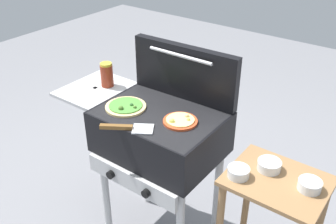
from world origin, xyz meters
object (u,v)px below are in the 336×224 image
at_px(sauce_jar, 107,75).
at_px(prep_table, 271,217).
at_px(topping_bowl_far, 269,166).
at_px(topping_bowl_middle, 238,172).
at_px(grill, 158,135).
at_px(pizza_cheese, 180,121).
at_px(spatula, 127,128).
at_px(pizza_veggie, 126,106).
at_px(topping_bowl_near, 310,185).

height_order(sauce_jar, prep_table, sauce_jar).
bearing_deg(topping_bowl_far, sauce_jar, 178.84).
distance_m(topping_bowl_far, topping_bowl_middle, 0.16).
distance_m(grill, pizza_cheese, 0.22).
bearing_deg(grill, topping_bowl_far, 4.37).
bearing_deg(topping_bowl_middle, sauce_jar, 171.08).
bearing_deg(topping_bowl_middle, spatula, -165.79).
xyz_separation_m(pizza_veggie, spatula, (0.15, -0.15, -0.00)).
relative_size(sauce_jar, topping_bowl_near, 1.42).
bearing_deg(sauce_jar, pizza_cheese, -8.03).
bearing_deg(spatula, prep_table, 17.77).
bearing_deg(grill, topping_bowl_near, 1.63).
relative_size(grill, pizza_veggie, 4.43).
relative_size(pizza_cheese, topping_bowl_far, 1.59).
xyz_separation_m(topping_bowl_near, topping_bowl_middle, (-0.29, -0.10, 0.00)).
xyz_separation_m(pizza_veggie, topping_bowl_far, (0.77, 0.11, -0.10)).
relative_size(sauce_jar, prep_table, 0.18).
bearing_deg(pizza_cheese, spatula, -129.82).
bearing_deg(spatula, pizza_veggie, 134.10).
xyz_separation_m(prep_table, topping_bowl_middle, (-0.15, -0.09, 0.25)).
bearing_deg(sauce_jar, spatula, -34.83).
height_order(pizza_cheese, sauce_jar, sauce_jar).
bearing_deg(topping_bowl_middle, grill, 171.18).
distance_m(sauce_jar, prep_table, 1.18).
xyz_separation_m(prep_table, topping_bowl_far, (-0.06, 0.04, 0.25)).
distance_m(sauce_jar, topping_bowl_near, 1.24).
height_order(spatula, topping_bowl_middle, spatula).
relative_size(grill, topping_bowl_near, 9.50).
xyz_separation_m(grill, topping_bowl_far, (0.61, 0.05, 0.05)).
height_order(topping_bowl_far, topping_bowl_middle, same).
bearing_deg(topping_bowl_middle, pizza_veggie, 178.81).
height_order(grill, pizza_veggie, pizza_veggie).
bearing_deg(pizza_veggie, prep_table, 4.86).
height_order(grill, sauce_jar, sauce_jar).
height_order(grill, topping_bowl_near, grill).
bearing_deg(pizza_veggie, grill, 22.39).
distance_m(pizza_cheese, prep_table, 0.63).
bearing_deg(grill, topping_bowl_middle, -8.82).
distance_m(grill, topping_bowl_middle, 0.53).
bearing_deg(grill, prep_table, 0.37).
height_order(prep_table, topping_bowl_far, topping_bowl_far).
height_order(sauce_jar, topping_bowl_far, sauce_jar).
bearing_deg(sauce_jar, topping_bowl_middle, -8.92).
bearing_deg(topping_bowl_middle, pizza_cheese, 169.69).
xyz_separation_m(pizza_cheese, topping_bowl_far, (0.46, 0.06, -0.10)).
xyz_separation_m(pizza_cheese, topping_bowl_middle, (0.37, -0.07, -0.10)).
xyz_separation_m(sauce_jar, topping_bowl_far, (1.04, -0.02, -0.17)).
bearing_deg(prep_table, topping_bowl_near, 7.98).
bearing_deg(pizza_veggie, spatula, -45.90).
height_order(prep_table, topping_bowl_near, topping_bowl_near).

